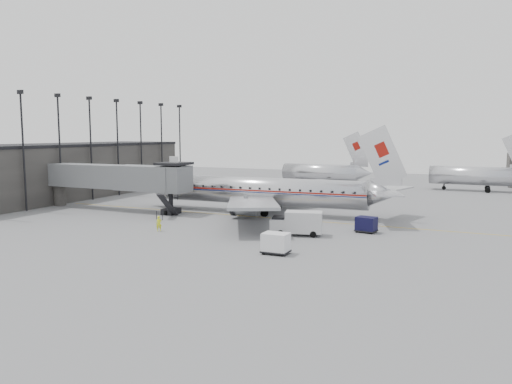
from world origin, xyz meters
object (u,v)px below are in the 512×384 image
at_px(airliner, 263,191).
at_px(baggage_cart_navy, 366,224).
at_px(ramp_worker, 159,224).
at_px(service_van, 297,223).
at_px(baggage_cart_white, 276,243).

relative_size(airliner, baggage_cart_navy, 15.41).
relative_size(airliner, ramp_worker, 22.05).
height_order(service_van, ramp_worker, service_van).
bearing_deg(baggage_cart_navy, airliner, 163.52).
bearing_deg(airliner, ramp_worker, -110.14).
bearing_deg(baggage_cart_white, airliner, 116.14).
distance_m(baggage_cart_navy, ramp_worker, 20.93).
bearing_deg(service_van, baggage_cart_white, -97.70).
distance_m(baggage_cart_navy, baggage_cart_white, 12.97).
bearing_deg(ramp_worker, baggage_cart_navy, -12.23).
xyz_separation_m(airliner, ramp_worker, (-4.99, -15.02, -1.96)).
bearing_deg(service_van, ramp_worker, -178.54).
relative_size(baggage_cart_navy, ramp_worker, 1.43).
xyz_separation_m(baggage_cart_navy, ramp_worker, (-19.34, -8.00, -0.06)).
distance_m(airliner, service_van, 14.08).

